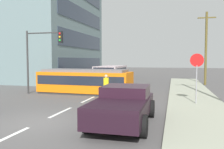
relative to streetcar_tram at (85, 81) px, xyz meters
name	(u,v)px	position (x,y,z in m)	size (l,w,h in m)	color
ground_plane	(105,92)	(1.25, 1.32, -0.99)	(120.00, 120.00, 0.00)	#504D4D
sidewalk_curb_right	(196,103)	(8.05, -2.68, -0.92)	(3.20, 36.00, 0.14)	#9A9E89
lane_stripe_0	(8,137)	(1.25, -10.68, -0.98)	(0.16, 2.40, 0.01)	silver
lane_stripe_1	(61,112)	(1.25, -6.68, -0.98)	(0.16, 2.40, 0.01)	silver
lane_stripe_2	(88,99)	(1.25, -2.68, -0.98)	(0.16, 2.40, 0.01)	silver
lane_stripe_3	(118,86)	(1.25, 6.00, -0.98)	(0.16, 2.40, 0.01)	silver
lane_stripe_4	(129,81)	(1.25, 12.00, -0.98)	(0.16, 2.40, 0.01)	silver
corner_building	(33,9)	(-12.06, 11.78, 8.61)	(14.64, 16.63, 19.20)	slate
streetcar_tram	(85,81)	(0.00, 0.00, 0.00)	(7.37, 2.85, 1.91)	orange
city_bus	(111,73)	(-0.25, 9.00, 0.12)	(2.60, 5.98, 1.93)	#B9A4A8
pedestrian_crossing	(106,85)	(2.38, -2.29, -0.04)	(0.47, 0.36, 1.67)	navy
pickup_truck_parked	(124,105)	(4.76, -7.99, -0.19)	(2.29, 5.00, 1.55)	black
parked_sedan_mid	(60,80)	(-4.24, 3.96, -0.36)	(2.05, 4.06, 1.19)	#A71419
parked_sedan_far	(82,76)	(-4.21, 9.98, -0.36)	(2.00, 4.30, 1.19)	#386032
parked_sedan_furthest	(95,73)	(-4.54, 15.79, -0.36)	(2.09, 4.46, 1.19)	#A9121F
stop_sign	(197,68)	(8.03, -3.15, 1.21)	(0.76, 0.07, 2.88)	gray
traffic_light_mast	(41,49)	(-3.09, -1.22, 2.47)	(3.06, 0.33, 4.90)	#333333
utility_pole_mid	(206,47)	(9.98, 9.02, 2.99)	(1.80, 0.24, 7.60)	brown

